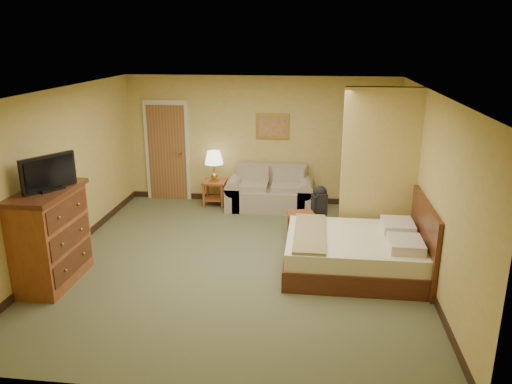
# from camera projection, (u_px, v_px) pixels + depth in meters

# --- Properties ---
(floor) EXTENTS (6.00, 6.00, 0.00)m
(floor) POSITION_uv_depth(u_px,v_px,m) (238.00, 262.00, 7.71)
(floor) COLOR brown
(floor) RESTS_ON ground
(ceiling) EXTENTS (6.00, 6.00, 0.00)m
(ceiling) POSITION_uv_depth(u_px,v_px,m) (236.00, 91.00, 6.93)
(ceiling) COLOR white
(ceiling) RESTS_ON back_wall
(back_wall) EXTENTS (5.50, 0.02, 2.60)m
(back_wall) POSITION_uv_depth(u_px,v_px,m) (260.00, 141.00, 10.16)
(back_wall) COLOR tan
(back_wall) RESTS_ON floor
(left_wall) EXTENTS (0.02, 6.00, 2.60)m
(left_wall) POSITION_uv_depth(u_px,v_px,m) (60.00, 175.00, 7.64)
(left_wall) COLOR tan
(left_wall) RESTS_ON floor
(right_wall) EXTENTS (0.02, 6.00, 2.60)m
(right_wall) POSITION_uv_depth(u_px,v_px,m) (430.00, 188.00, 7.01)
(right_wall) COLOR tan
(right_wall) RESTS_ON floor
(partition) EXTENTS (1.20, 0.15, 2.60)m
(partition) POSITION_uv_depth(u_px,v_px,m) (379.00, 170.00, 7.95)
(partition) COLOR tan
(partition) RESTS_ON floor
(door) EXTENTS (0.94, 0.16, 2.10)m
(door) POSITION_uv_depth(u_px,v_px,m) (167.00, 151.00, 10.43)
(door) COLOR beige
(door) RESTS_ON floor
(baseboard) EXTENTS (5.50, 0.02, 0.12)m
(baseboard) POSITION_uv_depth(u_px,v_px,m) (260.00, 199.00, 10.52)
(baseboard) COLOR black
(baseboard) RESTS_ON floor
(loveseat) EXTENTS (1.73, 0.80, 0.88)m
(loveseat) POSITION_uv_depth(u_px,v_px,m) (270.00, 195.00, 10.03)
(loveseat) COLOR gray
(loveseat) RESTS_ON floor
(side_table) EXTENTS (0.47, 0.47, 0.52)m
(side_table) POSITION_uv_depth(u_px,v_px,m) (215.00, 189.00, 10.22)
(side_table) COLOR brown
(side_table) RESTS_ON floor
(table_lamp) EXTENTS (0.37, 0.37, 0.62)m
(table_lamp) POSITION_uv_depth(u_px,v_px,m) (214.00, 158.00, 10.03)
(table_lamp) COLOR #B28941
(table_lamp) RESTS_ON side_table
(coffee_table) EXTENTS (0.75, 0.75, 0.41)m
(coffee_table) POSITION_uv_depth(u_px,v_px,m) (307.00, 222.00, 8.56)
(coffee_table) COLOR brown
(coffee_table) RESTS_ON floor
(wall_picture) EXTENTS (0.67, 0.04, 0.52)m
(wall_picture) POSITION_uv_depth(u_px,v_px,m) (272.00, 127.00, 10.02)
(wall_picture) COLOR #B78E3F
(wall_picture) RESTS_ON back_wall
(dresser) EXTENTS (0.67, 1.28, 1.37)m
(dresser) POSITION_uv_depth(u_px,v_px,m) (50.00, 237.00, 6.88)
(dresser) COLOR brown
(dresser) RESTS_ON floor
(tv) EXTENTS (0.43, 0.71, 0.48)m
(tv) POSITION_uv_depth(u_px,v_px,m) (49.00, 174.00, 6.60)
(tv) COLOR black
(tv) RESTS_ON dresser
(bed) EXTENTS (2.03, 1.72, 1.12)m
(bed) POSITION_uv_depth(u_px,v_px,m) (359.00, 252.00, 7.32)
(bed) COLOR #461F10
(bed) RESTS_ON floor
(backpack) EXTENTS (0.25, 0.31, 0.47)m
(backpack) POSITION_uv_depth(u_px,v_px,m) (320.00, 199.00, 8.14)
(backpack) COLOR black
(backpack) RESTS_ON bed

